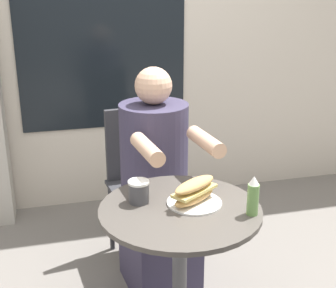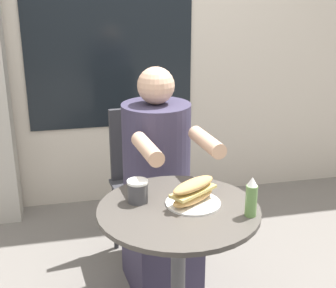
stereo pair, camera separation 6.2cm
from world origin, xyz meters
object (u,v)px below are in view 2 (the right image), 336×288
at_px(condiment_bottle, 251,197).
at_px(seated_diner, 159,198).
at_px(diner_chair, 144,170).
at_px(cafe_table, 178,251).
at_px(drink_cup, 138,191).
at_px(sandwich_on_plate, 193,194).

bearing_deg(condiment_bottle, seated_diner, 109.85).
xyz_separation_m(diner_chair, seated_diner, (0.01, -0.35, -0.02)).
bearing_deg(condiment_bottle, diner_chair, 103.84).
height_order(cafe_table, drink_cup, drink_cup).
xyz_separation_m(seated_diner, sandwich_on_plate, (0.04, -0.48, 0.24)).
height_order(sandwich_on_plate, drink_cup, sandwich_on_plate).
relative_size(diner_chair, drink_cup, 9.48).
bearing_deg(sandwich_on_plate, seated_diner, 94.83).
distance_m(sandwich_on_plate, drink_cup, 0.22).
xyz_separation_m(cafe_table, diner_chair, (0.01, 0.85, 0.01)).
xyz_separation_m(diner_chair, drink_cup, (-0.16, -0.76, 0.23)).
relative_size(cafe_table, drink_cup, 7.69).
bearing_deg(drink_cup, seated_diner, 67.74).
bearing_deg(seated_diner, condiment_bottle, 103.67).
bearing_deg(cafe_table, condiment_bottle, -25.84).
bearing_deg(cafe_table, sandwich_on_plate, 18.09).
bearing_deg(diner_chair, cafe_table, 83.14).
relative_size(cafe_table, diner_chair, 0.81).
distance_m(seated_diner, drink_cup, 0.51).
bearing_deg(sandwich_on_plate, condiment_bottle, -37.51).
relative_size(cafe_table, sandwich_on_plate, 3.14).
xyz_separation_m(drink_cup, condiment_bottle, (0.40, -0.21, 0.03)).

